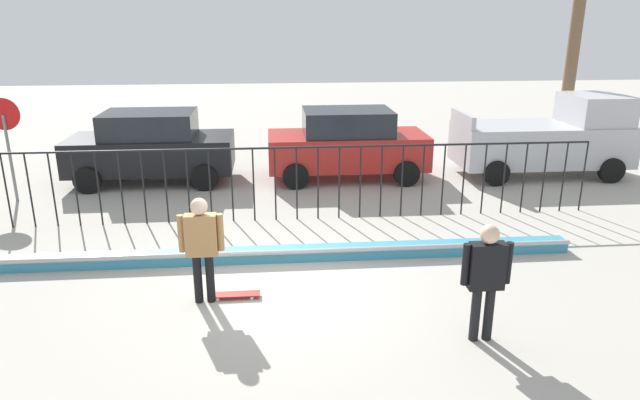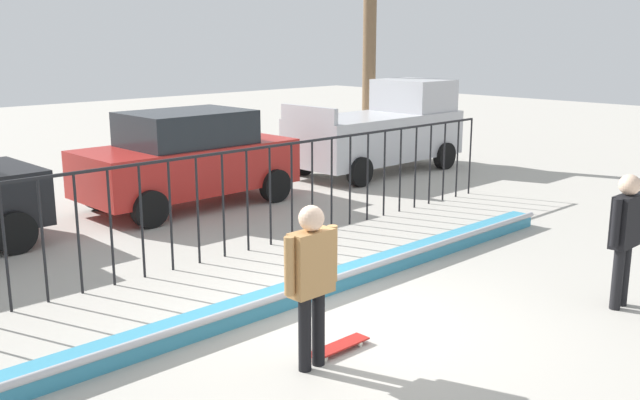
{
  "view_description": "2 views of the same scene",
  "coord_description": "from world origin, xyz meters",
  "px_view_note": "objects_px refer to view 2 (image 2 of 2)",
  "views": [
    {
      "loc": [
        -0.09,
        -8.62,
        4.3
      ],
      "look_at": [
        0.76,
        0.88,
        1.2
      ],
      "focal_mm": 31.92,
      "sensor_mm": 36.0,
      "label": 1
    },
    {
      "loc": [
        -5.82,
        -5.37,
        3.32
      ],
      "look_at": [
        0.79,
        1.47,
        1.14
      ],
      "focal_mm": 40.09,
      "sensor_mm": 36.0,
      "label": 2
    }
  ],
  "objects_px": {
    "camera_operator": "(625,229)",
    "pickup_truck": "(382,130)",
    "skateboard": "(338,346)",
    "skateboarder": "(311,272)",
    "parked_car_red": "(188,158)"
  },
  "relations": [
    {
      "from": "parked_car_red",
      "to": "skateboard",
      "type": "bearing_deg",
      "value": -110.91
    },
    {
      "from": "camera_operator",
      "to": "pickup_truck",
      "type": "xyz_separation_m",
      "value": [
        4.93,
        8.25,
        0.02
      ]
    },
    {
      "from": "parked_car_red",
      "to": "pickup_truck",
      "type": "height_order",
      "value": "pickup_truck"
    },
    {
      "from": "skateboarder",
      "to": "pickup_truck",
      "type": "bearing_deg",
      "value": 65.74
    },
    {
      "from": "skateboard",
      "to": "parked_car_red",
      "type": "distance_m",
      "value": 7.46
    },
    {
      "from": "pickup_truck",
      "to": "skateboarder",
      "type": "bearing_deg",
      "value": -137.64
    },
    {
      "from": "skateboarder",
      "to": "camera_operator",
      "type": "distance_m",
      "value": 4.19
    },
    {
      "from": "skateboard",
      "to": "pickup_truck",
      "type": "distance_m",
      "value": 10.8
    },
    {
      "from": "skateboard",
      "to": "parked_car_red",
      "type": "xyz_separation_m",
      "value": [
        2.73,
        6.88,
        0.91
      ]
    },
    {
      "from": "pickup_truck",
      "to": "skateboard",
      "type": "bearing_deg",
      "value": -136.45
    },
    {
      "from": "camera_operator",
      "to": "parked_car_red",
      "type": "relative_size",
      "value": 0.4
    },
    {
      "from": "camera_operator",
      "to": "pickup_truck",
      "type": "bearing_deg",
      "value": -89.73
    },
    {
      "from": "skateboarder",
      "to": "parked_car_red",
      "type": "distance_m",
      "value": 7.65
    },
    {
      "from": "skateboard",
      "to": "camera_operator",
      "type": "distance_m",
      "value": 3.91
    },
    {
      "from": "skateboard",
      "to": "skateboarder",
      "type": "bearing_deg",
      "value": -174.33
    }
  ]
}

